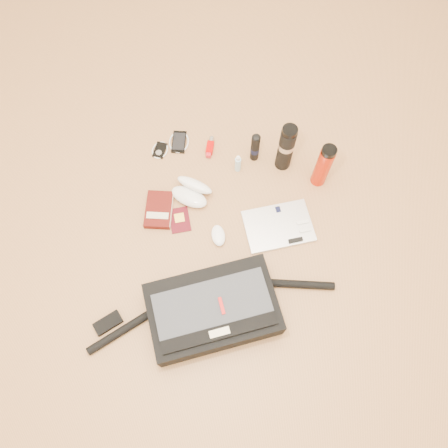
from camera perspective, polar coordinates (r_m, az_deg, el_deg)
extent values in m
plane|color=#A87546|center=(1.96, -0.57, -2.55)|extent=(4.00, 4.00, 0.00)
cube|color=black|center=(1.81, -1.46, -11.10)|extent=(0.60, 0.50, 0.13)
cube|color=#303339|center=(1.74, -1.42, -10.98)|extent=(0.51, 0.39, 0.01)
cube|color=black|center=(1.72, -0.59, -14.01)|extent=(0.44, 0.23, 0.02)
cube|color=beige|center=(1.72, -0.59, -14.00)|extent=(0.08, 0.06, 0.02)
cube|color=#B10906|center=(1.74, -0.31, -10.66)|extent=(0.04, 0.07, 0.02)
cylinder|color=black|center=(1.89, -13.03, -13.34)|extent=(0.26, 0.24, 0.03)
cylinder|color=black|center=(1.91, 9.50, -7.76)|extent=(0.32, 0.07, 0.03)
cube|color=black|center=(1.91, -14.91, -12.39)|extent=(0.12, 0.12, 0.02)
cube|color=silver|center=(1.99, 7.10, -0.30)|extent=(0.36, 0.30, 0.02)
cube|color=black|center=(2.01, 7.07, 1.91)|extent=(0.03, 0.04, 0.00)
cube|color=silver|center=(2.00, 10.22, 0.24)|extent=(0.06, 0.04, 0.01)
cube|color=silver|center=(1.99, 10.55, -0.82)|extent=(0.05, 0.03, 0.01)
cube|color=black|center=(1.96, 9.34, -2.09)|extent=(0.07, 0.04, 0.01)
cube|color=#440C08|center=(2.03, -8.50, 1.85)|extent=(0.14, 0.19, 0.03)
cube|color=#F4E4BE|center=(2.02, -6.85, 1.78)|extent=(0.02, 0.17, 0.03)
cube|color=beige|center=(2.00, -8.69, 1.11)|extent=(0.10, 0.04, 0.00)
cube|color=#470810|center=(2.01, -5.80, 0.53)|extent=(0.13, 0.15, 0.00)
cube|color=gold|center=(2.01, -5.85, 0.82)|extent=(0.06, 0.06, 0.00)
ellipsoid|color=white|center=(1.95, -0.75, -1.52)|extent=(0.09, 0.12, 0.03)
ellipsoid|color=white|center=(2.03, -4.58, 3.55)|extent=(0.20, 0.14, 0.05)
ellipsoid|color=white|center=(2.03, -3.86, 5.10)|extent=(0.20, 0.14, 0.10)
ellipsoid|color=black|center=(2.03, -5.45, 3.99)|extent=(0.05, 0.04, 0.02)
ellipsoid|color=black|center=(2.01, -3.71, 3.21)|extent=(0.05, 0.04, 0.02)
cylinder|color=black|center=(2.02, -4.59, 3.63)|extent=(0.03, 0.01, 0.01)
cube|color=black|center=(2.20, -8.36, 9.52)|extent=(0.06, 0.09, 0.01)
cylinder|color=#ADADB0|center=(2.18, -8.52, 9.21)|extent=(0.03, 0.03, 0.00)
torus|color=silver|center=(2.20, -8.37, 9.53)|extent=(0.08, 0.08, 0.01)
cube|color=black|center=(2.21, -5.90, 10.61)|extent=(0.08, 0.13, 0.01)
cube|color=black|center=(2.20, -5.92, 10.70)|extent=(0.07, 0.10, 0.00)
torus|color=silver|center=(2.21, -5.90, 10.62)|extent=(0.11, 0.11, 0.01)
cube|color=#B80100|center=(2.17, -1.86, 9.90)|extent=(0.03, 0.07, 0.03)
cube|color=red|center=(2.15, -2.03, 8.99)|extent=(0.02, 0.02, 0.02)
cylinder|color=#A0A0A3|center=(2.19, -1.68, 10.84)|extent=(0.02, 0.04, 0.02)
cylinder|color=#AAD6EB|center=(2.09, 1.83, 7.79)|extent=(0.03, 0.03, 0.09)
cylinder|color=silver|center=(2.04, 1.87, 8.54)|extent=(0.02, 0.02, 0.02)
cylinder|color=white|center=(2.03, 1.88, 8.72)|extent=(0.01, 0.01, 0.01)
cylinder|color=black|center=(2.09, 4.08, 9.92)|extent=(0.04, 0.04, 0.17)
cylinder|color=black|center=(2.11, 4.05, 9.64)|extent=(0.04, 0.04, 0.03)
ellipsoid|color=black|center=(2.02, 4.24, 11.23)|extent=(0.04, 0.04, 0.02)
cylinder|color=black|center=(2.05, 8.04, 9.64)|extent=(0.09, 0.09, 0.26)
cylinder|color=#B5B5B8|center=(2.02, 8.16, 10.14)|extent=(0.10, 0.10, 0.03)
cylinder|color=black|center=(1.93, 8.60, 11.93)|extent=(0.09, 0.09, 0.03)
cylinder|color=#B01B05|center=(2.04, 12.76, 7.25)|extent=(0.08, 0.08, 0.24)
cylinder|color=black|center=(1.93, 13.58, 9.25)|extent=(0.07, 0.07, 0.02)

